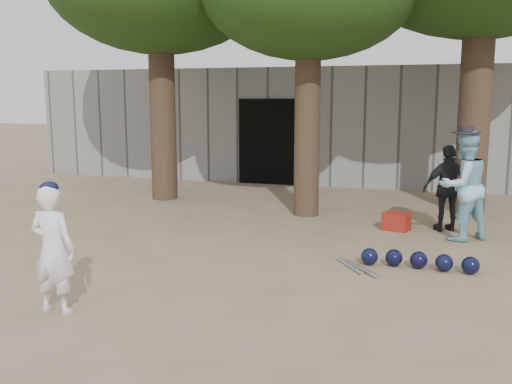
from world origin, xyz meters
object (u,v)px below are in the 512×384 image
(red_bag, at_px, (396,221))
(spectator_dark, at_px, (448,188))
(boy_player, at_px, (53,249))
(spectator_blue, at_px, (463,186))

(red_bag, bearing_deg, spectator_dark, 14.03)
(boy_player, bearing_deg, spectator_dark, -128.92)
(spectator_blue, bearing_deg, red_bag, -55.85)
(boy_player, xyz_separation_m, spectator_dark, (3.97, 5.14, 0.05))
(red_bag, bearing_deg, spectator_blue, -20.24)
(boy_player, distance_m, spectator_blue, 6.19)
(boy_player, relative_size, spectator_dark, 0.93)
(boy_player, relative_size, red_bag, 3.23)
(boy_player, xyz_separation_m, spectator_blue, (4.18, 4.56, 0.19))
(boy_player, distance_m, spectator_dark, 6.50)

